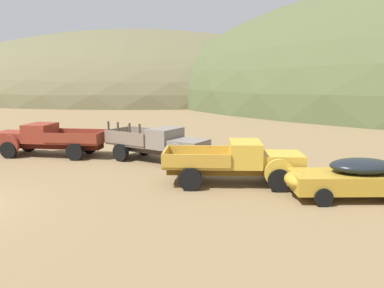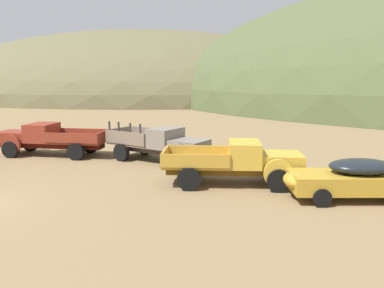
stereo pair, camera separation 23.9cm
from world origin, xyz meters
name	(u,v)px [view 1 (the left image)]	position (x,y,z in m)	size (l,w,h in m)	color
hill_far_left	(136,95)	(-28.20, 78.89, 0.00)	(99.95, 84.62, 29.97)	brown
hill_distant	(275,96)	(5.04, 82.84, 0.00)	(96.47, 54.99, 25.48)	brown
truck_rust_red	(42,139)	(-2.98, 9.21, 0.99)	(6.72, 2.99, 1.89)	#42140D
truck_primer_gray	(163,144)	(4.50, 9.49, 1.01)	(6.15, 3.51, 2.16)	#3D322D
truck_faded_yellow	(243,162)	(9.35, 6.33, 0.99)	(6.23, 3.46, 1.89)	brown
car_mustard	(350,178)	(13.59, 5.45, 0.82)	(5.28, 3.14, 1.57)	#B28928
bush_lone_scrub	(157,149)	(3.03, 12.32, 0.15)	(0.72, 0.53, 0.57)	#4C8438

